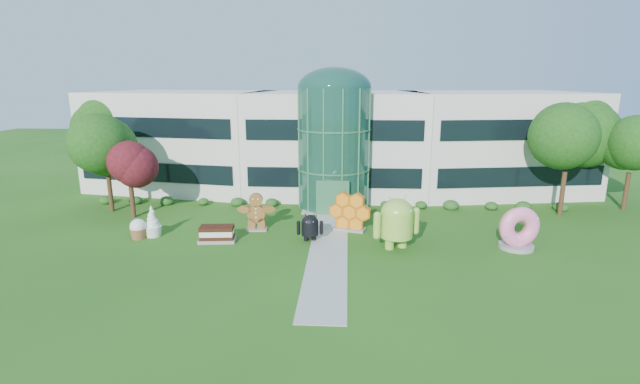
# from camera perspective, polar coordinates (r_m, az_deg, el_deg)

# --- Properties ---
(ground) EXTENTS (140.00, 140.00, 0.00)m
(ground) POSITION_cam_1_polar(r_m,az_deg,el_deg) (28.34, 0.95, -8.05)
(ground) COLOR #215114
(ground) RESTS_ON ground
(building) EXTENTS (46.00, 15.00, 9.30)m
(building) POSITION_cam_1_polar(r_m,az_deg,el_deg) (44.68, 1.96, 6.23)
(building) COLOR beige
(building) RESTS_ON ground
(atrium) EXTENTS (6.00, 6.00, 9.80)m
(atrium) POSITION_cam_1_polar(r_m,az_deg,el_deg) (38.70, 1.74, 5.42)
(atrium) COLOR #194738
(atrium) RESTS_ON ground
(walkway) EXTENTS (2.40, 20.00, 0.04)m
(walkway) POSITION_cam_1_polar(r_m,az_deg,el_deg) (30.20, 1.11, -6.60)
(walkway) COLOR #9E9E93
(walkway) RESTS_ON ground
(tree_red) EXTENTS (4.00, 4.00, 6.00)m
(tree_red) POSITION_cam_1_polar(r_m,az_deg,el_deg) (38.37, -22.32, 1.42)
(tree_red) COLOR #3F0C14
(tree_red) RESTS_ON ground
(trees_backdrop) EXTENTS (52.00, 8.00, 8.40)m
(trees_backdrop) POSITION_cam_1_polar(r_m,az_deg,el_deg) (39.80, 1.77, 4.63)
(trees_backdrop) COLOR #164110
(trees_backdrop) RESTS_ON ground
(android_green) EXTENTS (3.98, 3.40, 3.81)m
(android_green) POSITION_cam_1_polar(r_m,az_deg,el_deg) (29.64, 9.45, -3.34)
(android_green) COLOR #8EC13E
(android_green) RESTS_ON ground
(android_black) EXTENTS (1.93, 1.37, 2.09)m
(android_black) POSITION_cam_1_polar(r_m,az_deg,el_deg) (30.82, -1.25, -4.16)
(android_black) COLOR black
(android_black) RESTS_ON ground
(donut) EXTENTS (2.89, 1.79, 2.80)m
(donut) POSITION_cam_1_polar(r_m,az_deg,el_deg) (31.91, 23.21, -4.01)
(donut) COLOR pink
(donut) RESTS_ON ground
(gingerbread) EXTENTS (3.03, 1.32, 2.73)m
(gingerbread) POSITION_cam_1_polar(r_m,az_deg,el_deg) (33.20, -7.85, -2.38)
(gingerbread) COLOR brown
(gingerbread) RESTS_ON ground
(ice_cream_sandwich) EXTENTS (2.52, 1.44, 1.07)m
(ice_cream_sandwich) POSITION_cam_1_polar(r_m,az_deg,el_deg) (31.54, -12.57, -5.04)
(ice_cream_sandwich) COLOR black
(ice_cream_sandwich) RESTS_ON ground
(honeycomb) EXTENTS (3.39, 1.99, 2.51)m
(honeycomb) POSITION_cam_1_polar(r_m,az_deg,el_deg) (32.89, 3.72, -2.63)
(honeycomb) COLOR orange
(honeycomb) RESTS_ON ground
(froyo) EXTENTS (1.45, 1.45, 2.14)m
(froyo) POSITION_cam_1_polar(r_m,az_deg,el_deg) (33.66, -19.95, -3.40)
(froyo) COLOR white
(froyo) RESTS_ON ground
(cupcake) EXTENTS (1.28, 1.28, 1.38)m
(cupcake) POSITION_cam_1_polar(r_m,az_deg,el_deg) (33.65, -21.47, -4.22)
(cupcake) COLOR white
(cupcake) RESTS_ON ground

